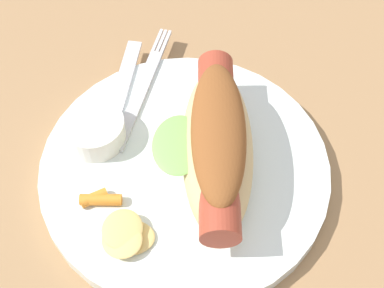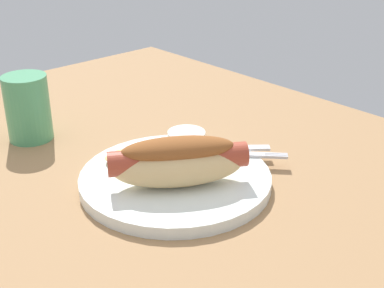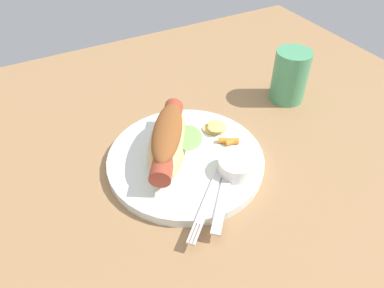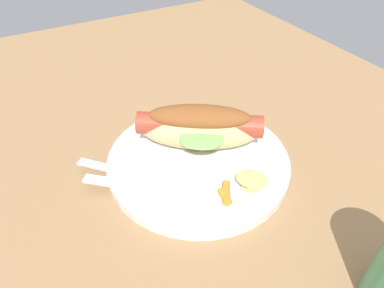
% 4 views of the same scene
% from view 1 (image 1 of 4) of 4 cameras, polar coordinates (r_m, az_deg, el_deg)
% --- Properties ---
extents(ground_plane, '(1.20, 0.90, 0.02)m').
position_cam_1_polar(ground_plane, '(0.50, 3.39, -4.92)').
color(ground_plane, '#9E754C').
extents(plate, '(0.25, 0.25, 0.02)m').
position_cam_1_polar(plate, '(0.49, -0.76, -2.64)').
color(plate, white).
rests_on(plate, ground_plane).
extents(hot_dog, '(0.14, 0.17, 0.06)m').
position_cam_1_polar(hot_dog, '(0.45, 2.58, 0.10)').
color(hot_dog, '#DBB77A').
rests_on(hot_dog, plate).
extents(sauce_ramekin, '(0.06, 0.06, 0.02)m').
position_cam_1_polar(sauce_ramekin, '(0.49, -10.11, 1.42)').
color(sauce_ramekin, white).
rests_on(sauce_ramekin, plate).
extents(fork, '(0.12, 0.11, 0.00)m').
position_cam_1_polar(fork, '(0.53, -5.21, 5.74)').
color(fork, silver).
rests_on(fork, plate).
extents(knife, '(0.10, 0.11, 0.00)m').
position_cam_1_polar(knife, '(0.53, -7.49, 5.07)').
color(knife, silver).
rests_on(knife, plate).
extents(chips_pile, '(0.05, 0.06, 0.01)m').
position_cam_1_polar(chips_pile, '(0.44, -7.07, -9.28)').
color(chips_pile, '#E8C16D').
rests_on(chips_pile, plate).
extents(carrot_garnish, '(0.03, 0.03, 0.01)m').
position_cam_1_polar(carrot_garnish, '(0.46, -9.70, -5.64)').
color(carrot_garnish, orange).
rests_on(carrot_garnish, plate).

